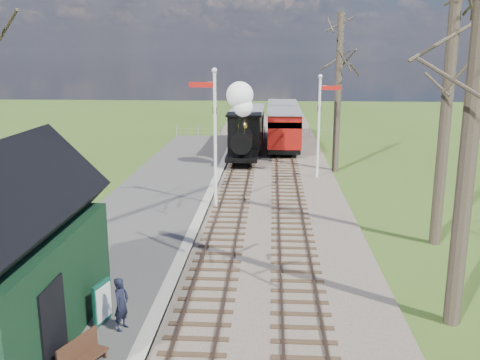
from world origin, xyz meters
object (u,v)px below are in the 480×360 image
Objects in this scene: person at (121,304)px; red_carriage_a at (284,129)px; red_carriage_b at (282,120)px; sign_board at (102,302)px; semaphore_near at (213,129)px; coach at (247,125)px; semaphore_far at (320,119)px; locomotive at (243,128)px; station_shed at (2,261)px; bench at (81,354)px.

red_carriage_a is at bearing 6.21° from person.
sign_board is at bearing -99.47° from red_carriage_b.
semaphore_near reaches higher than coach.
sign_board is 0.66m from person.
semaphore_far is at bearing 49.40° from semaphore_near.
semaphore_far is 1.14× the size of locomotive.
station_shed is at bearing -98.85° from coach.
coach is at bearing -125.29° from red_carriage_b.
coach is at bearing 85.41° from bench.
red_carriage_b is (2.60, 3.67, -0.02)m from coach.
semaphore_far is 4.25× the size of person.
red_carriage_a is 25.36m from person.
locomotive is (4.29, 21.53, 0.03)m from station_shed.
semaphore_far is at bearing 68.04° from sign_board.
semaphore_near reaches higher than station_shed.
locomotive is 0.88× the size of red_carriage_b.
person is at bearing -109.93° from semaphore_far.
coach is at bearing 89.89° from locomotive.
person is at bearing 75.76° from bench.
coach is 28.60m from bench.
semaphore_near is at bearing 10.79° from person.
person is at bearing -93.96° from coach.
red_carriage_a is at bearing -90.00° from red_carriage_b.
coach reaches higher than red_carriage_b.
bench is (2.01, -0.89, -1.74)m from station_shed.
semaphore_far is at bearing 70.57° from bench.
locomotive is 5.03m from red_carriage_a.
person is (-4.46, -30.45, -0.78)m from red_carriage_b.
station_shed is 0.78× the size of coach.
station_shed is 2.80m from bench.
sign_board is (-2.43, -26.48, -0.93)m from coach.
sign_board is at bearing 78.62° from person.
locomotive is (-4.39, 3.53, -1.06)m from semaphore_far.
bench is (-6.66, -18.89, -2.82)m from semaphore_far.
semaphore_near is 4.63× the size of person.
person is (-6.23, -17.18, -2.48)m from semaphore_far.
semaphore_near is 11.37m from sign_board.
locomotive is at bearing 83.24° from sign_board.
person is (0.43, 1.71, 0.34)m from bench.
semaphore_far is (5.14, 6.00, -0.27)m from semaphore_near.
station_shed is at bearing 156.14° from bench.
red_carriage_b is 30.79m from person.
bench is (-2.28, -22.42, -1.76)m from locomotive.
locomotive is 20.61m from sign_board.
bench is at bearing -23.86° from station_shed.
coach reaches higher than bench.
semaphore_far is 18.38m from sign_board.
person is at bearing -27.71° from sign_board.
semaphore_far is 20.23m from bench.
station_shed is 5.76× the size of sign_board.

